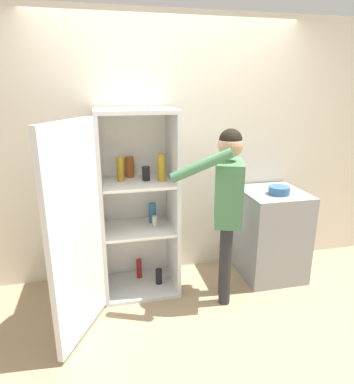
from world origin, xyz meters
name	(u,v)px	position (x,y,z in m)	size (l,w,h in m)	color
ground_plane	(193,323)	(0.00, 0.00, 0.00)	(12.00, 12.00, 0.00)	tan
wall_back	(169,151)	(0.00, 0.98, 1.27)	(7.00, 0.06, 2.55)	beige
refrigerator	(125,209)	(-0.49, 0.56, 0.85)	(1.03, 1.18, 1.71)	silver
person	(227,196)	(0.37, 0.30, 1.00)	(0.70, 0.51, 1.56)	#262628
counter	(270,233)	(0.98, 0.61, 0.45)	(0.59, 0.63, 0.90)	gray
bowl	(279,190)	(0.98, 0.53, 0.93)	(0.20, 0.20, 0.08)	#335B8E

